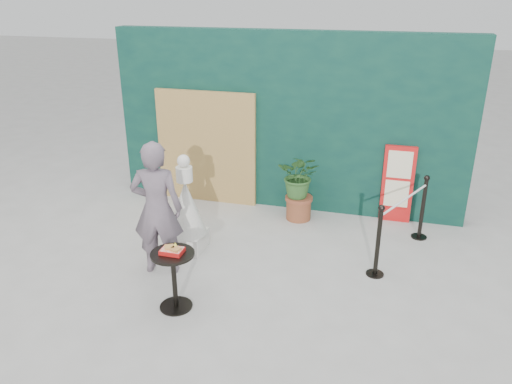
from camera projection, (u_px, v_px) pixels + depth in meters
The scene contains 10 objects.
ground at pixel (230, 302), 6.19m from camera, with size 60.00×60.00×0.00m, color #ADAAA5.
back_wall at pixel (287, 122), 8.43m from camera, with size 6.00×0.30×3.00m, color #092B28.
bamboo_fence at pixel (206, 148), 8.78m from camera, with size 1.80×0.08×2.00m, color tan.
woman at pixel (157, 209), 6.54m from camera, with size 0.67×0.44×1.85m, color slate.
menu_board at pixel (397, 184), 8.10m from camera, with size 0.50×0.07×1.30m.
statue at pixel (186, 212), 7.23m from camera, with size 0.57×0.57×1.47m.
cafe_table at pixel (174, 272), 5.91m from camera, with size 0.52×0.52×0.75m.
food_basket at pixel (172, 250), 5.80m from camera, with size 0.26×0.19×0.11m.
planter at pixel (300, 182), 8.17m from camera, with size 0.68×0.59×1.15m.
stanchion_barrier at pixel (402, 224), 7.10m from camera, with size 0.84×1.54×1.03m.
Camera 1 is at (1.72, -4.93, 3.62)m, focal length 35.00 mm.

